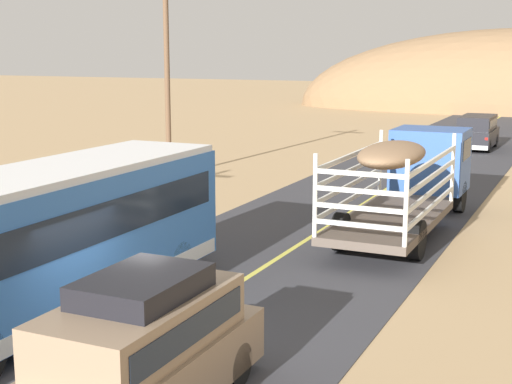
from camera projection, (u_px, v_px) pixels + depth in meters
The scene contains 9 objects.
ground_plane at pixel (136, 349), 14.20m from camera, with size 240.00×240.00×0.00m, color tan.
road_surface at pixel (136, 349), 14.20m from camera, with size 8.00×120.00×0.02m, color #38383D.
road_centre_line at pixel (136, 348), 14.20m from camera, with size 0.16×117.60×0.00m, color #D8CC4C.
suv_near at pixel (145, 346), 11.43m from camera, with size 1.90×4.62×2.29m.
livestock_truck at pixel (416, 169), 24.40m from camera, with size 2.53×9.70×3.02m.
bus at pixel (52, 238), 15.62m from camera, with size 2.54×10.00×3.21m.
car_far at pixel (477, 130), 42.73m from camera, with size 1.90×4.62×1.93m.
power_pole_mid at pixel (167, 74), 32.75m from camera, with size 2.20×0.24×8.64m.
boulder_near_shoulder at pixel (116, 153), 39.07m from camera, with size 0.98×1.06×0.63m, color #84705B.
Camera 1 is at (7.71, -11.18, 5.64)m, focal length 52.04 mm.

